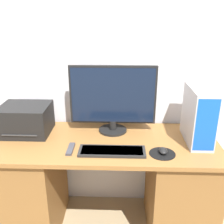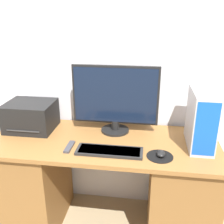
# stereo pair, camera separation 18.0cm
# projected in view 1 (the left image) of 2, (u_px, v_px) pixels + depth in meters

# --- Properties ---
(wall_back) EXTENTS (6.40, 0.05, 2.70)m
(wall_back) POSITION_uv_depth(u_px,v_px,m) (106.00, 54.00, 2.04)
(wall_back) COLOR silver
(wall_back) RESTS_ON ground_plane
(desk) EXTENTS (1.65, 0.66, 0.79)m
(desk) POSITION_uv_depth(u_px,v_px,m) (104.00, 185.00, 2.03)
(desk) COLOR brown
(desk) RESTS_ON ground_plane
(monitor) EXTENTS (0.64, 0.22, 0.51)m
(monitor) POSITION_uv_depth(u_px,v_px,m) (113.00, 98.00, 1.95)
(monitor) COLOR black
(monitor) RESTS_ON desk
(keyboard) EXTENTS (0.44, 0.15, 0.02)m
(keyboard) POSITION_uv_depth(u_px,v_px,m) (112.00, 151.00, 1.73)
(keyboard) COLOR black
(keyboard) RESTS_ON desk
(mousepad) EXTENTS (0.17, 0.17, 0.00)m
(mousepad) POSITION_uv_depth(u_px,v_px,m) (162.00, 154.00, 1.71)
(mousepad) COLOR black
(mousepad) RESTS_ON desk
(mouse) EXTENTS (0.06, 0.08, 0.03)m
(mouse) POSITION_uv_depth(u_px,v_px,m) (163.00, 151.00, 1.71)
(mouse) COLOR black
(mouse) RESTS_ON mousepad
(computer_tower) EXTENTS (0.15, 0.36, 0.39)m
(computer_tower) POSITION_uv_depth(u_px,v_px,m) (199.00, 115.00, 1.81)
(computer_tower) COLOR #B2B2B7
(computer_tower) RESTS_ON desk
(printer) EXTENTS (0.36, 0.31, 0.22)m
(printer) POSITION_uv_depth(u_px,v_px,m) (26.00, 119.00, 1.98)
(printer) COLOR black
(printer) RESTS_ON desk
(remote_control) EXTENTS (0.04, 0.16, 0.02)m
(remote_control) POSITION_uv_depth(u_px,v_px,m) (71.00, 149.00, 1.76)
(remote_control) COLOR #38383D
(remote_control) RESTS_ON desk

